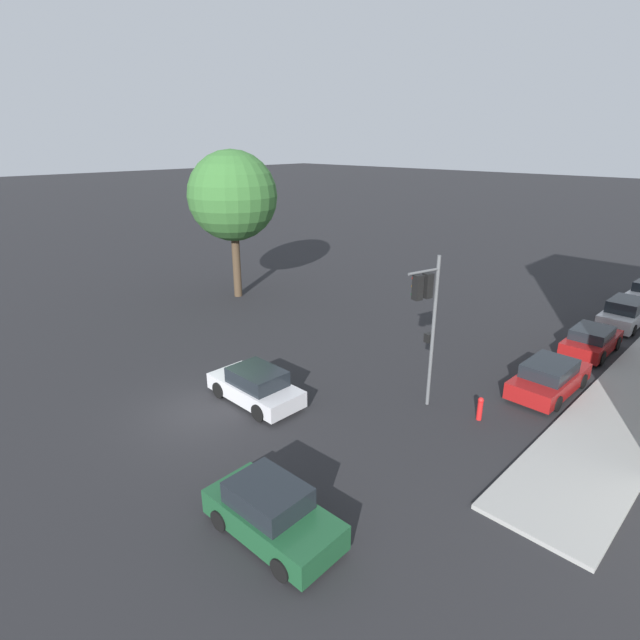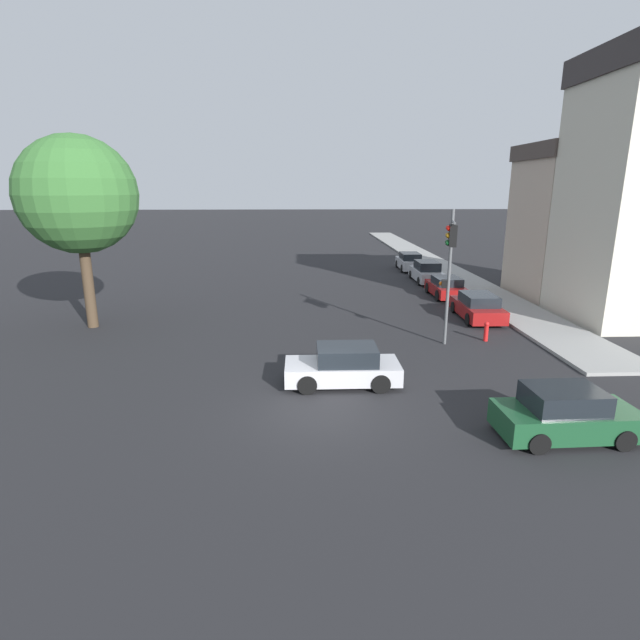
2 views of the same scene
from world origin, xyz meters
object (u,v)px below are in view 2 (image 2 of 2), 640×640
(traffic_signal, at_px, (450,253))
(parked_car_1, at_px, (446,287))
(parked_car_3, at_px, (410,262))
(crossing_car_0, at_px, (566,415))
(crossing_car_1, at_px, (343,367))
(fire_hydrant, at_px, (486,331))
(parked_car_2, at_px, (426,272))
(street_tree, at_px, (77,195))
(parked_car_0, at_px, (478,307))

(traffic_signal, relative_size, parked_car_1, 1.50)
(parked_car_3, bearing_deg, crossing_car_0, 177.69)
(crossing_car_1, distance_m, fire_hydrant, 8.61)
(crossing_car_0, xyz_separation_m, parked_car_3, (2.02, 29.78, 0.00))
(parked_car_2, relative_size, fire_hydrant, 4.97)
(traffic_signal, bearing_deg, crossing_car_1, 53.91)
(street_tree, bearing_deg, parked_car_0, 2.13)
(crossing_car_1, distance_m, parked_car_1, 16.53)
(parked_car_2, distance_m, parked_car_3, 5.63)
(parked_car_1, height_order, parked_car_2, parked_car_2)
(traffic_signal, bearing_deg, parked_car_1, -93.20)
(crossing_car_0, relative_size, crossing_car_1, 0.95)
(street_tree, relative_size, parked_car_3, 2.12)
(traffic_signal, relative_size, fire_hydrant, 6.52)
(parked_car_3, bearing_deg, street_tree, 132.51)
(parked_car_2, bearing_deg, crossing_car_1, 158.67)
(parked_car_3, bearing_deg, crossing_car_1, 164.33)
(parked_car_0, bearing_deg, crossing_car_1, 139.18)
(traffic_signal, xyz_separation_m, crossing_car_0, (1.03, -8.41, -3.47))
(crossing_car_0, bearing_deg, parked_car_1, 82.24)
(parked_car_1, bearing_deg, fire_hydrant, 174.29)
(parked_car_0, bearing_deg, crossing_car_0, 171.98)
(parked_car_0, bearing_deg, traffic_signal, 147.53)
(parked_car_0, height_order, fire_hydrant, parked_car_0)
(crossing_car_0, bearing_deg, crossing_car_1, 142.87)
(traffic_signal, distance_m, fire_hydrant, 4.33)
(parked_car_2, bearing_deg, parked_car_3, 1.01)
(crossing_car_1, bearing_deg, fire_hydrant, -144.66)
(parked_car_3, relative_size, fire_hydrant, 4.80)
(parked_car_1, distance_m, parked_car_2, 5.42)
(street_tree, height_order, parked_car_1, street_tree)
(street_tree, xyz_separation_m, parked_car_2, (20.09, 11.75, -5.80))
(crossing_car_0, relative_size, fire_hydrant, 4.24)
(street_tree, xyz_separation_m, crossing_car_0, (18.01, -12.40, -5.83))
(street_tree, distance_m, crossing_car_0, 22.63)
(parked_car_2, bearing_deg, fire_hydrant, 176.89)
(parked_car_1, xyz_separation_m, parked_car_3, (0.02, 11.05, 0.06))
(parked_car_1, bearing_deg, parked_car_3, -0.59)
(parked_car_1, height_order, fire_hydrant, parked_car_1)
(crossing_car_1, relative_size, parked_car_2, 0.89)
(traffic_signal, bearing_deg, street_tree, -0.03)
(parked_car_1, bearing_deg, crossing_car_1, 150.91)
(street_tree, bearing_deg, parked_car_1, 17.55)
(traffic_signal, distance_m, parked_car_0, 6.68)
(crossing_car_0, distance_m, parked_car_3, 29.84)
(fire_hydrant, bearing_deg, street_tree, 170.43)
(crossing_car_0, xyz_separation_m, parked_car_0, (2.11, 13.15, -0.03))
(street_tree, distance_m, parked_car_1, 21.80)
(street_tree, xyz_separation_m, parked_car_3, (20.03, 17.38, -5.83))
(parked_car_1, relative_size, parked_car_3, 0.91)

